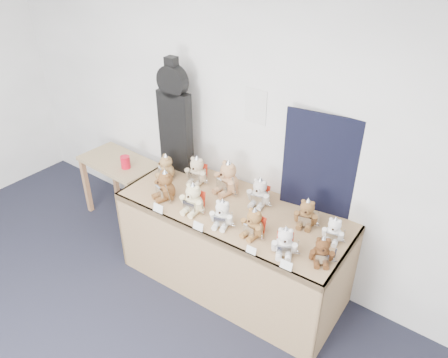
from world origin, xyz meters
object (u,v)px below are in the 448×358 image
Objects in this scene: teddy_front_left at (193,199)px; teddy_front_far_left at (165,186)px; teddy_back_centre_left at (228,179)px; display_table at (228,230)px; guitar_case at (175,117)px; teddy_back_right at (307,214)px; red_cup at (125,162)px; teddy_back_end at (334,231)px; side_table at (120,171)px; teddy_front_right at (254,224)px; teddy_back_left at (197,171)px; teddy_back_far_left at (166,168)px; teddy_front_centre at (222,214)px; teddy_front_end at (322,251)px; teddy_front_far_right at (285,242)px; teddy_back_centre_right at (259,193)px.

teddy_front_far_left is at bearing 172.76° from teddy_front_left.
display_table is at bearing -39.75° from teddy_back_centre_left.
teddy_back_right is (1.42, -0.06, -0.43)m from guitar_case.
teddy_back_end reaches higher than red_cup.
teddy_front_left is at bearing -41.01° from guitar_case.
teddy_front_left is (1.34, -0.33, 0.36)m from side_table.
teddy_front_far_left is 1.10× the size of teddy_front_right.
display_table is 6.02× the size of teddy_back_centre_left.
teddy_back_left is at bearing 119.87° from teddy_front_left.
side_table is 6.68× the size of red_cup.
teddy_front_centre is at bearing 12.36° from teddy_back_far_left.
teddy_front_centre is 0.68m from teddy_back_left.
guitar_case reaches higher than teddy_back_right.
teddy_back_centre_left is 0.78m from teddy_back_right.
teddy_front_right is 1.11× the size of teddy_front_end.
red_cup is at bearing 178.67° from teddy_front_right.
teddy_back_end is at bearing 68.00° from teddy_front_end.
red_cup is at bearing -153.57° from teddy_back_far_left.
teddy_front_centre is at bearing -11.19° from red_cup.
teddy_front_far_right is (0.56, 0.00, -0.00)m from teddy_front_centre.
display_table is at bearing -171.72° from teddy_back_right.
teddy_front_centre is 0.98× the size of teddy_back_far_left.
teddy_front_left reaches higher than teddy_back_far_left.
teddy_back_end is at bearing -14.49° from teddy_back_centre_right.
teddy_front_end is 0.92× the size of teddy_back_right.
side_table is at bearing 166.78° from teddy_back_right.
teddy_back_left is 1.09× the size of teddy_back_far_left.
side_table is 1.96m from teddy_front_right.
teddy_back_centre_right is 1.06× the size of teddy_back_right.
teddy_front_end is (1.12, 0.08, -0.02)m from teddy_front_left.
red_cup is at bearing 173.24° from teddy_back_left.
teddy_front_far_left is 1.11× the size of teddy_back_far_left.
teddy_back_centre_left is at bearing 171.54° from teddy_back_centre_right.
teddy_back_centre_left reaches higher than teddy_front_left.
teddy_front_far_left is 0.81m from teddy_back_centre_right.
teddy_front_centre is at bearing -109.35° from teddy_back_centre_right.
side_table is at bearing 164.95° from red_cup.
teddy_front_right is at bearing -33.12° from teddy_back_left.
teddy_front_end is (1.71, -0.37, -0.43)m from guitar_case.
teddy_back_far_left is at bearing -3.51° from side_table.
teddy_front_far_left is 0.63m from teddy_front_centre.
teddy_front_end is 0.90× the size of teddy_back_far_left.
red_cup is 0.49× the size of teddy_back_far_left.
teddy_front_end is at bearing -93.59° from teddy_back_end.
teddy_front_centre is at bearing -73.04° from display_table.
teddy_front_centre is at bearing -7.81° from teddy_front_left.
guitar_case is (-0.84, 0.30, 0.71)m from display_table.
teddy_back_right is at bearing 37.75° from teddy_front_far_left.
red_cup is 1.76m from teddy_front_right.
teddy_front_left is 0.60m from teddy_back_far_left.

